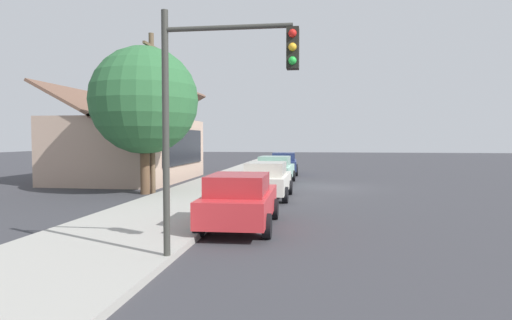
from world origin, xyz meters
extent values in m
plane|color=#38383D|center=(0.00, 0.00, 0.00)|extent=(120.00, 120.00, 0.00)
cube|color=#A3A099|center=(0.00, 5.60, 0.08)|extent=(60.00, 4.20, 0.16)
cube|color=red|center=(-10.71, 2.72, 0.68)|extent=(4.51, 1.91, 0.70)
cube|color=#A9272B|center=(-11.15, 2.71, 1.31)|extent=(2.18, 1.63, 0.56)
cylinder|color=black|center=(-9.34, 3.65, 0.33)|extent=(0.67, 0.24, 0.66)
cylinder|color=black|center=(-9.30, 1.85, 0.33)|extent=(0.67, 0.24, 0.66)
cylinder|color=black|center=(-12.11, 3.58, 0.33)|extent=(0.67, 0.24, 0.66)
cylinder|color=black|center=(-12.07, 1.79, 0.33)|extent=(0.67, 0.24, 0.66)
cube|color=silver|center=(-4.43, 2.66, 0.68)|extent=(4.38, 1.82, 0.70)
cube|color=beige|center=(-4.86, 2.66, 1.31)|extent=(2.11, 1.59, 0.56)
cylinder|color=black|center=(-3.07, 3.54, 0.33)|extent=(0.66, 0.22, 0.66)
cylinder|color=black|center=(-3.08, 1.75, 0.33)|extent=(0.66, 0.22, 0.66)
cylinder|color=black|center=(-5.78, 3.56, 0.33)|extent=(0.66, 0.22, 0.66)
cylinder|color=black|center=(-5.79, 1.77, 0.33)|extent=(0.66, 0.22, 0.66)
cube|color=#9ED1BC|center=(1.87, 2.89, 0.68)|extent=(4.42, 1.96, 0.70)
cube|color=#86B1A0|center=(1.43, 2.90, 1.31)|extent=(2.14, 1.68, 0.56)
cylinder|color=black|center=(3.25, 3.79, 0.33)|extent=(0.66, 0.23, 0.66)
cylinder|color=black|center=(3.20, 1.93, 0.33)|extent=(0.66, 0.23, 0.66)
cylinder|color=black|center=(0.53, 3.85, 0.33)|extent=(0.66, 0.23, 0.66)
cylinder|color=black|center=(0.49, 1.99, 0.33)|extent=(0.66, 0.23, 0.66)
cube|color=navy|center=(8.28, 2.89, 0.68)|extent=(4.73, 2.03, 0.70)
cube|color=navy|center=(7.82, 2.87, 1.31)|extent=(2.31, 1.69, 0.56)
cylinder|color=black|center=(9.67, 3.86, 0.33)|extent=(0.67, 0.25, 0.66)
cylinder|color=black|center=(9.76, 2.08, 0.33)|extent=(0.67, 0.25, 0.66)
cylinder|color=black|center=(6.80, 3.71, 0.33)|extent=(0.67, 0.25, 0.66)
cylinder|color=black|center=(6.89, 1.92, 0.33)|extent=(0.67, 0.25, 0.66)
cube|color=tan|center=(2.47, 12.00, 1.90)|extent=(9.30, 6.79, 3.80)
cube|color=black|center=(2.47, 8.57, 2.09)|extent=(7.44, 0.08, 2.13)
cube|color=brown|center=(2.47, 10.30, 4.70)|extent=(9.90, 3.69, 2.06)
cube|color=brown|center=(2.47, 13.70, 4.70)|extent=(9.90, 3.69, 2.06)
cylinder|color=brown|center=(-3.85, 8.47, 1.50)|extent=(0.44, 0.44, 3.00)
sphere|color=#2D6638|center=(-3.85, 8.47, 4.36)|extent=(4.97, 4.97, 4.97)
cylinder|color=#383833|center=(-14.53, 3.60, 2.60)|extent=(0.14, 0.14, 5.20)
cylinder|color=#383833|center=(-14.53, 2.30, 4.80)|extent=(0.10, 2.60, 0.10)
cube|color=black|center=(-14.53, 1.00, 4.35)|extent=(0.28, 0.24, 0.80)
sphere|color=red|center=(-14.68, 1.00, 4.61)|extent=(0.16, 0.16, 0.16)
sphere|color=yellow|center=(-14.68, 1.00, 4.35)|extent=(0.16, 0.16, 0.16)
sphere|color=green|center=(-14.68, 1.00, 4.09)|extent=(0.16, 0.16, 0.16)
cylinder|color=brown|center=(-3.57, 8.20, 3.75)|extent=(0.24, 0.24, 7.50)
cube|color=brown|center=(-3.57, 8.20, 6.90)|extent=(1.80, 0.12, 0.12)
cylinder|color=red|center=(3.48, 4.20, 0.44)|extent=(0.22, 0.22, 0.55)
sphere|color=red|center=(3.48, 4.20, 0.78)|extent=(0.18, 0.18, 0.18)
camera|label=1|loc=(-23.09, 0.52, 2.59)|focal=30.41mm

